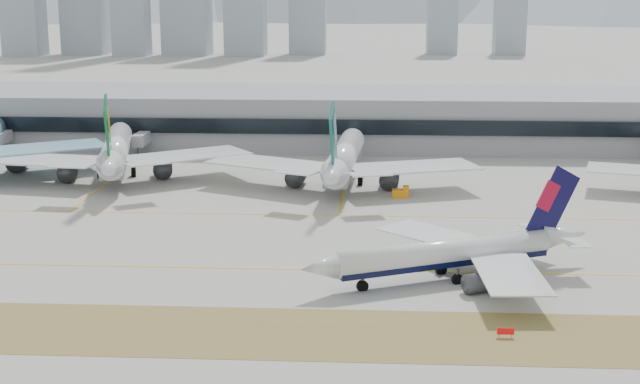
# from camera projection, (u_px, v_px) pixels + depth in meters

# --- Properties ---
(ground) EXTENTS (3000.00, 3000.00, 0.00)m
(ground) POSITION_uv_depth(u_px,v_px,m) (261.00, 259.00, 148.17)
(ground) COLOR #A2A098
(ground) RESTS_ON ground
(taxiing_airliner) EXTENTS (46.83, 39.82, 16.76)m
(taxiing_airliner) POSITION_uv_depth(u_px,v_px,m) (455.00, 253.00, 137.65)
(taxiing_airliner) COLOR white
(taxiing_airliner) RESTS_ON ground
(widebody_eva) EXTENTS (62.82, 62.54, 22.97)m
(widebody_eva) POSITION_uv_depth(u_px,v_px,m) (115.00, 153.00, 210.08)
(widebody_eva) COLOR white
(widebody_eva) RESTS_ON ground
(widebody_cathay) EXTENTS (62.67, 61.40, 22.37)m
(widebody_cathay) POSITION_uv_depth(u_px,v_px,m) (343.00, 160.00, 202.04)
(widebody_cathay) COLOR white
(widebody_cathay) RESTS_ON ground
(terminal) EXTENTS (280.00, 43.10, 15.00)m
(terminal) POSITION_uv_depth(u_px,v_px,m) (309.00, 117.00, 258.21)
(terminal) COLOR gray
(terminal) RESTS_ON ground
(hold_sign_right) EXTENTS (2.20, 0.15, 1.35)m
(hold_sign_right) POSITION_uv_depth(u_px,v_px,m) (506.00, 331.00, 114.84)
(hold_sign_right) COLOR red
(hold_sign_right) RESTS_ON ground
(gse_c) EXTENTS (3.55, 2.00, 2.60)m
(gse_c) POSITION_uv_depth(u_px,v_px,m) (401.00, 193.00, 191.38)
(gse_c) COLOR orange
(gse_c) RESTS_ON ground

